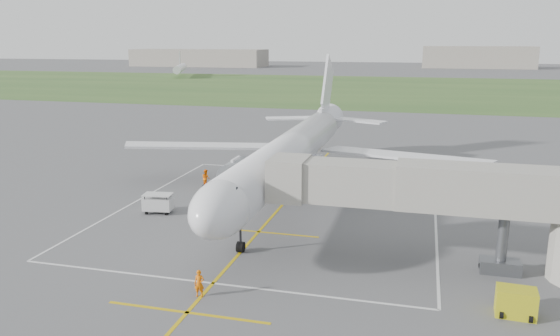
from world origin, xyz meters
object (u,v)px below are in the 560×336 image
(jet_bridge, at_px, (469,202))
(gpu_unit, at_px, (516,303))
(ramp_worker_nose, at_px, (199,284))
(baggage_cart, at_px, (158,203))
(ramp_worker_wing, at_px, (206,178))
(airliner, at_px, (290,153))

(jet_bridge, bearing_deg, gpu_unit, -68.45)
(ramp_worker_nose, bearing_deg, baggage_cart, 117.49)
(gpu_unit, distance_m, ramp_worker_wing, 34.97)
(gpu_unit, bearing_deg, jet_bridge, 115.05)
(baggage_cart, relative_size, ramp_worker_nose, 1.61)
(jet_bridge, xyz_separation_m, baggage_cart, (-25.95, 6.01, -3.84))
(gpu_unit, xyz_separation_m, baggage_cart, (-28.35, 12.07, 0.11))
(jet_bridge, relative_size, ramp_worker_wing, 12.16)
(jet_bridge, relative_size, ramp_worker_nose, 13.77)
(gpu_unit, height_order, ramp_worker_nose, ramp_worker_nose)
(airliner, distance_m, ramp_worker_wing, 10.15)
(jet_bridge, bearing_deg, ramp_worker_wing, 148.53)
(airliner, xyz_separation_m, baggage_cart, (-10.23, -8.24, -3.49))
(gpu_unit, height_order, baggage_cart, baggage_cart)
(airliner, distance_m, gpu_unit, 27.45)
(airliner, bearing_deg, jet_bridge, -42.19)
(baggage_cart, distance_m, ramp_worker_wing, 9.45)
(baggage_cart, bearing_deg, jet_bridge, -21.39)
(airliner, relative_size, baggage_cart, 17.13)
(jet_bridge, xyz_separation_m, gpu_unit, (2.39, -6.06, -3.95))
(ramp_worker_nose, bearing_deg, ramp_worker_wing, 103.90)
(baggage_cart, bearing_deg, ramp_worker_wing, 77.08)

